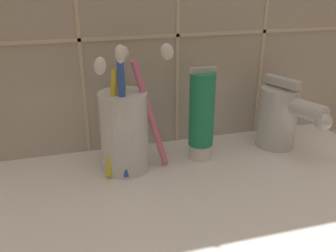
{
  "coord_description": "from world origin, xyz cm",
  "views": [
    {
      "loc": [
        -15.37,
        -39.02,
        28.36
      ],
      "look_at": [
        -3.38,
        3.16,
        9.88
      ],
      "focal_mm": 40.0,
      "sensor_mm": 36.0,
      "label": 1
    }
  ],
  "objects": [
    {
      "name": "toothpaste_tube",
      "position": [
        2.99,
        7.91,
        8.9
      ],
      "size": [
        3.83,
        3.64,
        13.95
      ],
      "color": "white",
      "rests_on": "sink_counter"
    },
    {
      "name": "toothbrush_cup",
      "position": [
        -8.21,
        7.87,
        8.18
      ],
      "size": [
        11.18,
        9.83,
        18.29
      ],
      "color": "silver",
      "rests_on": "sink_counter"
    },
    {
      "name": "sink_faucet",
      "position": [
        16.45,
        8.15,
        7.35
      ],
      "size": [
        6.89,
        11.51,
        11.19
      ],
      "rotation": [
        0.0,
        0.0,
        -1.22
      ],
      "color": "silver",
      "rests_on": "sink_counter"
    },
    {
      "name": "sink_counter",
      "position": [
        0.0,
        0.0,
        1.0
      ],
      "size": [
        57.33,
        30.77,
        2.0
      ],
      "primitive_type": "cube",
      "color": "white",
      "rests_on": "ground"
    }
  ]
}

